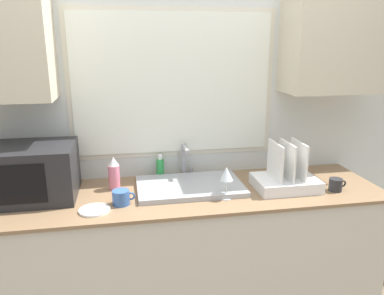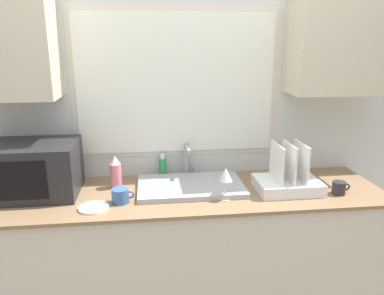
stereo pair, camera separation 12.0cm
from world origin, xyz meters
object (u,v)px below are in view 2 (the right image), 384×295
Objects in this scene: microwave at (32,169)px; faucet at (187,157)px; mug_near_sink at (120,196)px; wine_glass at (226,176)px; soap_bottle at (163,167)px; dish_rack at (288,181)px; spray_bottle at (116,172)px.

faucet is at bearing 10.85° from microwave.
microwave reaches higher than faucet.
wine_glass is at bearing -2.15° from mug_near_sink.
mug_near_sink is at bearing -20.65° from microwave.
soap_bottle is (-0.16, 0.01, -0.06)m from faucet.
soap_bottle is (-0.73, 0.32, 0.01)m from dish_rack.
microwave is at bearing 159.35° from mug_near_sink.
spray_bottle is 1.30× the size of soap_bottle.
dish_rack is at bearing -23.98° from soap_bottle.
wine_glass is at bearing -22.41° from spray_bottle.
dish_rack is 2.99× the size of mug_near_sink.
soap_bottle is at bearing 156.02° from dish_rack.
mug_near_sink is (0.04, -0.24, -0.06)m from spray_bottle.
soap_bottle is at bearing 129.52° from wine_glass.
microwave is 2.76× the size of wine_glass.
spray_bottle is 1.63× the size of mug_near_sink.
microwave reaches higher than mug_near_sink.
wine_glass reaches higher than soap_bottle.
dish_rack is 0.80m from soap_bottle.
mug_near_sink is (0.51, -0.19, -0.11)m from microwave.
dish_rack is at bearing -5.13° from microwave.
microwave is at bearing 168.94° from wine_glass.
soap_bottle is at bearing 56.65° from mug_near_sink.
wine_glass is at bearing -168.53° from dish_rack.
dish_rack is 1.04m from spray_bottle.
spray_bottle is at bearing 157.59° from wine_glass.
wine_glass is (0.63, -0.26, 0.04)m from spray_bottle.
dish_rack reaches higher than wine_glass.
wine_glass is (0.17, -0.39, 0.01)m from faucet.
spray_bottle reaches higher than soap_bottle.
faucet reaches higher than wine_glass.
microwave is 1.39× the size of dish_rack.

